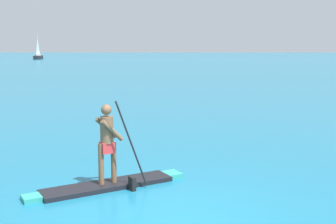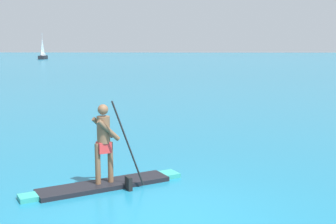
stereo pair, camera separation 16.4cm
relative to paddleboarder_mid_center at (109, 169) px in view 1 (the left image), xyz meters
name	(u,v)px [view 1 (the left image)]	position (x,y,z in m)	size (l,w,h in m)	color
ground	(160,222)	(1.12, -1.69, -0.38)	(440.00, 440.00, 0.00)	#196B8C
paddleboarder_mid_center	(109,169)	(0.00, 0.00, 0.00)	(3.06, 2.11, 1.86)	black
sailboat_left_horizon	(38,56)	(-32.29, 92.05, 0.42)	(1.95, 5.67, 6.11)	black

